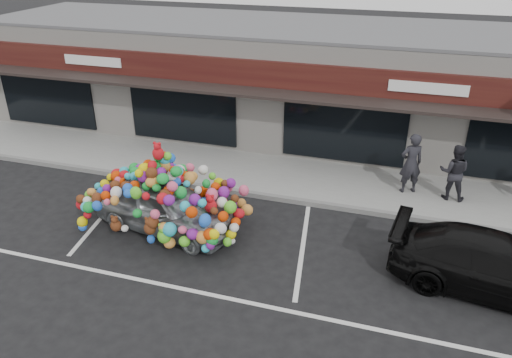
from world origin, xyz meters
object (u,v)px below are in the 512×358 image
(toy_car, at_px, (164,200))
(black_sedan, at_px, (495,265))
(pedestrian_a, at_px, (411,163))
(pedestrian_b, at_px, (454,172))

(toy_car, bearing_deg, black_sedan, -81.03)
(black_sedan, xyz_separation_m, pedestrian_a, (-2.05, 4.19, 0.44))
(black_sedan, distance_m, pedestrian_a, 4.69)
(toy_car, height_order, black_sedan, toy_car)
(pedestrian_b, bearing_deg, pedestrian_a, 1.53)
(toy_car, relative_size, pedestrian_b, 2.70)
(toy_car, distance_m, pedestrian_b, 8.61)
(toy_car, height_order, pedestrian_a, toy_car)
(toy_car, height_order, pedestrian_b, toy_car)
(black_sedan, bearing_deg, toy_car, 95.98)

